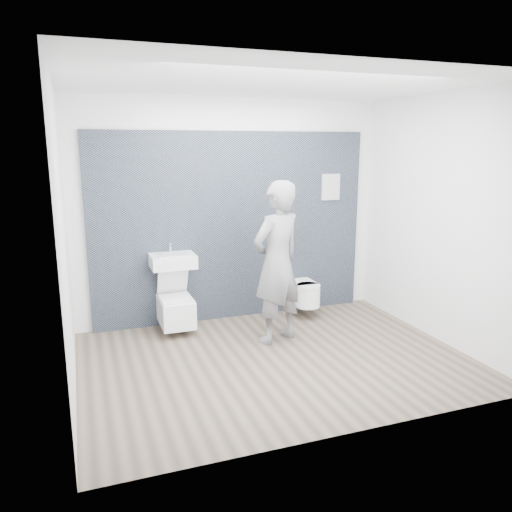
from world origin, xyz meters
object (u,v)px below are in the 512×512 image
object	(u,v)px
toilet_rounded	(304,293)
toilet_square	(176,309)
visitor	(277,263)
washbasin	(173,261)

from	to	relation	value
toilet_rounded	toilet_square	bearing A→B (deg)	-179.94
toilet_rounded	visitor	size ratio (longest dim) A/B	0.30
toilet_square	visitor	xyz separation A→B (m)	(1.05, -0.67, 0.64)
washbasin	visitor	bearing A→B (deg)	-35.51
washbasin	toilet_rounded	size ratio (longest dim) A/B	0.96
washbasin	visitor	xyz separation A→B (m)	(1.05, -0.75, 0.05)
toilet_square	washbasin	bearing A→B (deg)	90.00
visitor	washbasin	bearing A→B (deg)	-58.52
washbasin	toilet_rounded	bearing A→B (deg)	-2.57
toilet_square	toilet_rounded	world-z (taller)	toilet_square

